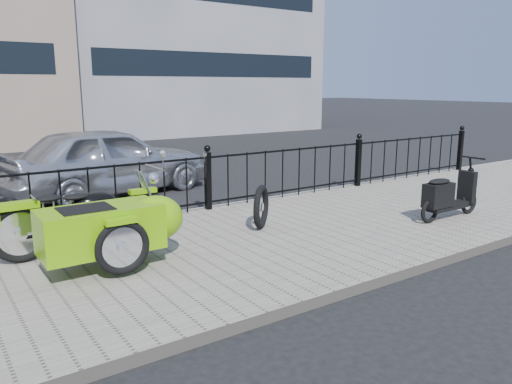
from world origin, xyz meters
TOP-DOWN VIEW (x-y plane):
  - ground at (0.00, 0.00)m, footprint 120.00×120.00m
  - sidewalk at (0.00, -0.50)m, footprint 30.00×3.80m
  - curb at (0.00, 1.44)m, footprint 30.00×0.10m
  - iron_fence at (0.00, 1.30)m, footprint 14.11×0.11m
  - motorcycle_sidecar at (-2.16, -0.33)m, footprint 2.28×1.48m
  - scooter at (2.71, -1.34)m, footprint 1.37×0.40m
  - spare_tire at (0.07, -0.13)m, footprint 0.54×0.49m
  - sedan_car at (-0.79, 3.94)m, footprint 4.26×2.28m

SIDE VIEW (x-z plane):
  - ground at x=0.00m, z-range 0.00..0.00m
  - sidewalk at x=0.00m, z-range 0.00..0.12m
  - curb at x=0.00m, z-range 0.00..0.12m
  - spare_tire at x=0.07m, z-range 0.12..0.76m
  - scooter at x=2.71m, z-range 0.02..0.94m
  - iron_fence at x=0.00m, z-range 0.05..1.12m
  - motorcycle_sidecar at x=-2.16m, z-range 0.10..1.09m
  - sedan_car at x=-0.79m, z-range 0.00..1.38m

